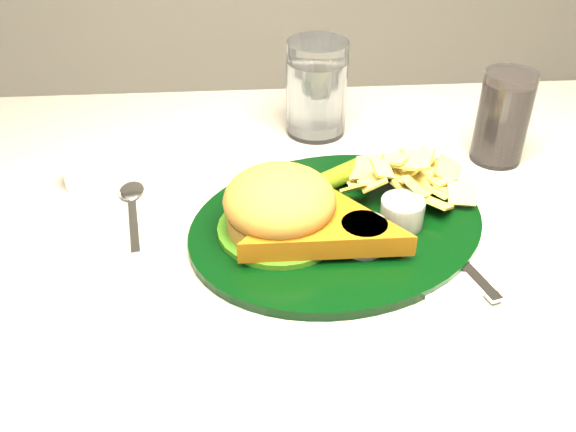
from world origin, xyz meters
name	(u,v)px	position (x,y,z in m)	size (l,w,h in m)	color
table	(306,428)	(0.00, 0.00, 0.38)	(1.20, 0.80, 0.75)	#A8A297
dinner_plate	(339,200)	(0.03, 0.00, 0.79)	(0.36, 0.30, 0.08)	black
water_glass	(317,88)	(0.03, 0.24, 0.82)	(0.09, 0.09, 0.14)	silver
cola_glass	(503,117)	(0.27, 0.14, 0.81)	(0.07, 0.07, 0.13)	black
fork_napkin	(455,253)	(0.15, -0.07, 0.76)	(0.14, 0.19, 0.01)	white
spoon	(134,224)	(-0.21, 0.02, 0.75)	(0.04, 0.15, 0.01)	silver
ramekin	(82,175)	(-0.29, 0.12, 0.77)	(0.05, 0.05, 0.03)	white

